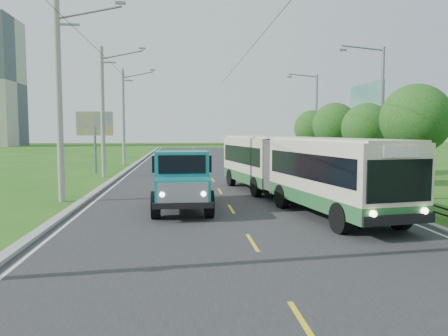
{
  "coord_description": "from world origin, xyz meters",
  "views": [
    {
      "loc": [
        -2.22,
        -13.58,
        3.59
      ],
      "look_at": [
        -0.32,
        6.11,
        1.9
      ],
      "focal_mm": 35.0,
      "sensor_mm": 36.0,
      "label": 1
    }
  ],
  "objects": [
    {
      "name": "ground",
      "position": [
        0.0,
        0.0,
        0.0
      ],
      "size": [
        240.0,
        240.0,
        0.0
      ],
      "primitive_type": "plane",
      "color": "#1E5C15",
      "rests_on": "ground"
    },
    {
      "name": "road",
      "position": [
        0.0,
        20.0,
        0.01
      ],
      "size": [
        14.0,
        120.0,
        0.02
      ],
      "primitive_type": "cube",
      "color": "#28282B",
      "rests_on": "ground"
    },
    {
      "name": "curb_left",
      "position": [
        -7.2,
        20.0,
        0.07
      ],
      "size": [
        0.4,
        120.0,
        0.15
      ],
      "primitive_type": "cube",
      "color": "#9E9E99",
      "rests_on": "ground"
    },
    {
      "name": "curb_right",
      "position": [
        7.15,
        20.0,
        0.05
      ],
      "size": [
        0.3,
        120.0,
        0.1
      ],
      "primitive_type": "cube",
      "color": "#9E9E99",
      "rests_on": "ground"
    },
    {
      "name": "edge_line_left",
      "position": [
        -6.65,
        20.0,
        0.02
      ],
      "size": [
        0.12,
        120.0,
        0.0
      ],
      "primitive_type": "cube",
      "color": "silver",
      "rests_on": "road"
    },
    {
      "name": "edge_line_right",
      "position": [
        6.65,
        20.0,
        0.02
      ],
      "size": [
        0.12,
        120.0,
        0.0
      ],
      "primitive_type": "cube",
      "color": "silver",
      "rests_on": "road"
    },
    {
      "name": "centre_dash",
      "position": [
        0.0,
        0.0,
        0.02
      ],
      "size": [
        0.12,
        2.2,
        0.0
      ],
      "primitive_type": "cube",
      "color": "yellow",
      "rests_on": "road"
    },
    {
      "name": "railing_right",
      "position": [
        8.0,
        14.0,
        0.3
      ],
      "size": [
        0.04,
        40.0,
        0.6
      ],
      "primitive_type": "cube",
      "color": "black",
      "rests_on": "ground"
    },
    {
      "name": "pole_near",
      "position": [
        -8.26,
        9.0,
        5.09
      ],
      "size": [
        3.51,
        0.32,
        10.0
      ],
      "color": "gray",
      "rests_on": "ground"
    },
    {
      "name": "pole_mid",
      "position": [
        -8.26,
        21.0,
        5.09
      ],
      "size": [
        3.51,
        0.32,
        10.0
      ],
      "color": "gray",
      "rests_on": "ground"
    },
    {
      "name": "pole_far",
      "position": [
        -8.26,
        33.0,
        5.09
      ],
      "size": [
        3.51,
        0.32,
        10.0
      ],
      "color": "gray",
      "rests_on": "ground"
    },
    {
      "name": "tree_third",
      "position": [
        9.86,
        8.14,
        3.99
      ],
      "size": [
        3.6,
        3.62,
        6.0
      ],
      "color": "#382314",
      "rests_on": "ground"
    },
    {
      "name": "tree_fourth",
      "position": [
        9.86,
        14.14,
        3.59
      ],
      "size": [
        3.24,
        3.31,
        5.4
      ],
      "color": "#382314",
      "rests_on": "ground"
    },
    {
      "name": "tree_fifth",
      "position": [
        9.86,
        20.14,
        3.85
      ],
      "size": [
        3.48,
        3.52,
        5.8
      ],
      "color": "#382314",
      "rests_on": "ground"
    },
    {
      "name": "tree_back",
      "position": [
        9.86,
        26.14,
        3.65
      ],
      "size": [
        3.3,
        3.36,
        5.5
      ],
      "color": "#382314",
      "rests_on": "ground"
    },
    {
      "name": "streetlight_mid",
      "position": [
        10.64,
        14.0,
        4.9
      ],
      "size": [
        3.02,
        0.2,
        9.07
      ],
      "color": "slate",
      "rests_on": "ground"
    },
    {
      "name": "streetlight_far",
      "position": [
        10.64,
        28.0,
        4.9
      ],
      "size": [
        3.02,
        0.2,
        9.07
      ],
      "color": "slate",
      "rests_on": "ground"
    },
    {
      "name": "planter_near",
      "position": [
        8.6,
        6.0,
        0.29
      ],
      "size": [
        0.64,
        0.64,
        0.67
      ],
      "color": "silver",
      "rests_on": "ground"
    },
    {
      "name": "planter_mid",
      "position": [
        8.6,
        14.0,
        0.29
      ],
      "size": [
        0.64,
        0.64,
        0.67
      ],
      "color": "silver",
      "rests_on": "ground"
    },
    {
      "name": "planter_far",
      "position": [
        8.6,
        22.0,
        0.29
      ],
      "size": [
        0.64,
        0.64,
        0.67
      ],
      "color": "silver",
      "rests_on": "ground"
    },
    {
      "name": "billboard_left",
      "position": [
        -9.5,
        24.0,
        3.87
      ],
      "size": [
        3.0,
        0.2,
        5.2
      ],
      "color": "slate",
      "rests_on": "ground"
    },
    {
      "name": "billboard_right",
      "position": [
        12.3,
        20.0,
        5.34
      ],
      "size": [
        0.24,
        6.0,
        7.3
      ],
      "color": "slate",
      "rests_on": "ground"
    },
    {
      "name": "bus",
      "position": [
        3.31,
        7.8,
        1.92
      ],
      "size": [
        5.41,
        16.75,
        3.19
      ],
      "rotation": [
        0.0,
        0.0,
        0.17
      ],
      "color": "#276331",
      "rests_on": "ground"
    },
    {
      "name": "dump_truck",
      "position": [
        -2.25,
        6.43,
        1.53
      ],
      "size": [
        2.64,
        6.48,
        2.7
      ],
      "rotation": [
        0.0,
        0.0,
        0.02
      ],
      "color": "teal",
      "rests_on": "ground"
    }
  ]
}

